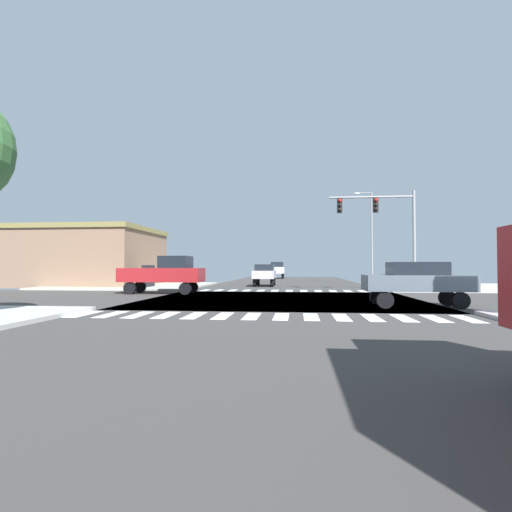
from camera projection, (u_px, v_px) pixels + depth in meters
ground at (282, 300)px, 20.82m from camera, size 90.00×90.00×0.05m
sidewalk_corner_ne at (453, 287)px, 31.44m from camera, size 12.00×12.00×0.14m
sidewalk_corner_nw at (134, 286)px, 34.08m from camera, size 12.00×12.00×0.14m
crosswalk_near at (266, 316)px, 13.59m from camera, size 13.50×2.00×0.01m
crosswalk_far at (282, 291)px, 28.11m from camera, size 13.50×2.00×0.01m
traffic_signal_mast at (382, 218)px, 27.21m from camera, size 5.71×0.55×6.83m
street_lamp at (369, 229)px, 38.79m from camera, size 1.78×0.32×8.95m
bank_building at (86, 257)px, 35.51m from camera, size 13.18×10.06×5.08m
pickup_leading_1 at (165, 273)px, 25.09m from camera, size 5.10×2.00×2.35m
suv_trailing_3 at (277, 269)px, 57.20m from camera, size 1.96×4.60×2.34m
sedan_middle_2 at (265, 273)px, 34.76m from camera, size 1.80×4.30×1.88m
sedan_outer_3 at (417, 280)px, 16.78m from camera, size 4.30×1.80×1.88m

